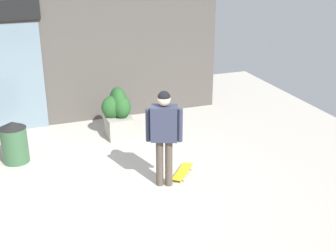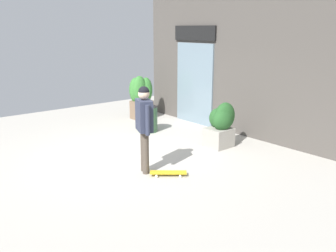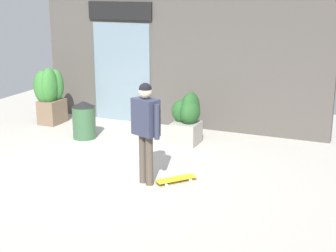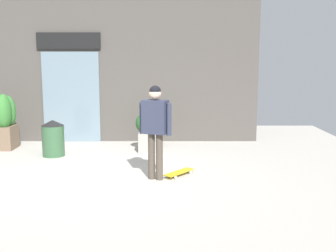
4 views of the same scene
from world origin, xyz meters
name	(u,v)px [view 1 (image 1 of 4)]	position (x,y,z in m)	size (l,w,h in m)	color
ground_plane	(112,186)	(0.00, 0.00, 0.00)	(12.00, 12.00, 0.00)	#B2ADA3
building_facade	(70,42)	(-0.05, 3.46, 1.92)	(7.08, 0.31, 3.87)	#4C4742
skateboarder	(164,129)	(0.89, -0.28, 1.09)	(0.59, 0.41, 1.76)	#4C4238
skateboard	(183,172)	(1.34, -0.04, 0.06)	(0.61, 0.68, 0.08)	gold
planter_box_left	(118,111)	(0.69, 2.18, 0.58)	(0.64, 0.74, 1.10)	gray
trash_bin	(14,142)	(-1.54, 1.61, 0.42)	(0.52, 0.52, 0.84)	#335938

